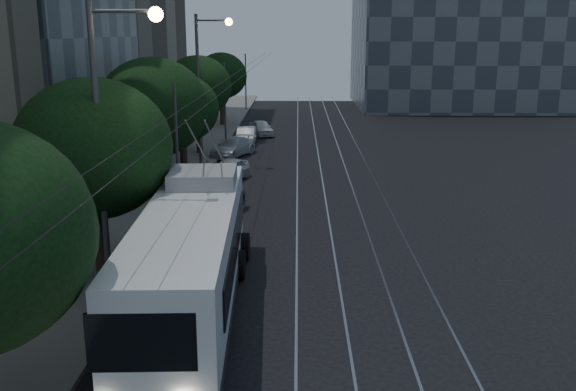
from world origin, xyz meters
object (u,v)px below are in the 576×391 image
(trolleybus, at_px, (191,256))
(car_white_c, at_px, (246,136))
(streetlamp_near, at_px, (111,122))
(pickup_silver, at_px, (202,203))
(streetlamp_far, at_px, (205,76))
(car_white_d, at_px, (261,128))
(car_white_b, at_px, (233,147))
(car_white_a, at_px, (229,171))

(trolleybus, relative_size, car_white_c, 3.30)
(car_white_c, relative_size, streetlamp_near, 0.41)
(pickup_silver, distance_m, streetlamp_far, 12.68)
(car_white_c, xyz_separation_m, car_white_d, (0.92, 4.06, -0.01))
(pickup_silver, bearing_deg, car_white_c, 103.63)
(car_white_c, relative_size, car_white_d, 1.06)
(trolleybus, bearing_deg, car_white_b, 90.53)
(pickup_silver, height_order, streetlamp_far, streetlamp_far)
(car_white_d, height_order, streetlamp_far, streetlamp_far)
(pickup_silver, distance_m, car_white_b, 15.29)
(car_white_b, bearing_deg, car_white_d, 104.69)
(car_white_a, bearing_deg, trolleybus, -72.92)
(car_white_c, distance_m, streetlamp_near, 29.23)
(pickup_silver, bearing_deg, car_white_d, 101.64)
(pickup_silver, relative_size, streetlamp_near, 0.59)
(streetlamp_near, bearing_deg, car_white_b, 86.99)
(pickup_silver, relative_size, car_white_c, 1.43)
(car_white_c, height_order, car_white_d, car_white_c)
(car_white_b, xyz_separation_m, streetlamp_far, (-1.25, -3.67, 5.03))
(pickup_silver, bearing_deg, car_white_b, 105.22)
(trolleybus, height_order, streetlamp_near, streetlamp_near)
(trolleybus, bearing_deg, pickup_silver, 94.26)
(pickup_silver, bearing_deg, streetlamp_near, -84.44)
(trolleybus, relative_size, streetlamp_far, 1.36)
(streetlamp_far, bearing_deg, car_white_c, 78.35)
(car_white_b, xyz_separation_m, streetlamp_near, (-1.25, -23.82, 4.99))
(car_white_a, relative_size, car_white_d, 1.04)
(trolleybus, xyz_separation_m, streetlamp_far, (-2.50, 21.31, 3.91))
(car_white_d, bearing_deg, trolleybus, -108.41)
(car_white_c, bearing_deg, car_white_a, -90.70)
(car_white_c, height_order, streetlamp_near, streetlamp_near)
(car_white_c, distance_m, streetlamp_far, 10.11)
(pickup_silver, height_order, car_white_d, pickup_silver)
(pickup_silver, xyz_separation_m, car_white_c, (0.39, 20.21, -0.13))
(car_white_b, bearing_deg, pickup_silver, -65.72)
(pickup_silver, relative_size, streetlamp_far, 0.59)
(pickup_silver, xyz_separation_m, car_white_a, (0.42, 7.56, -0.12))
(trolleybus, distance_m, car_white_b, 25.03)
(car_white_a, height_order, streetlamp_far, streetlamp_far)
(car_white_a, distance_m, car_white_c, 12.65)
(trolleybus, relative_size, car_white_b, 2.98)
(pickup_silver, height_order, car_white_c, pickup_silver)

